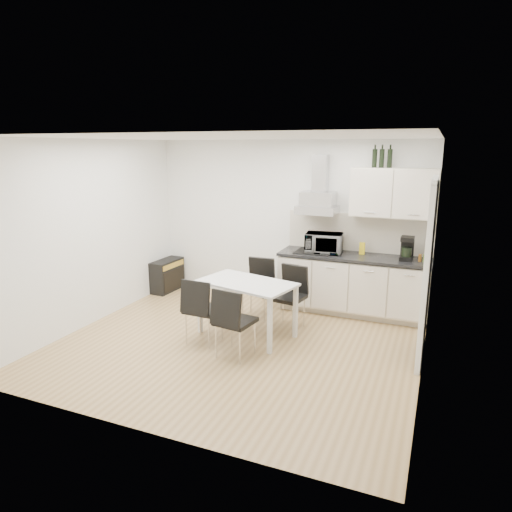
{
  "coord_description": "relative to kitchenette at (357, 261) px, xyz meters",
  "views": [
    {
      "loc": [
        2.32,
        -4.96,
        2.5
      ],
      "look_at": [
        0.11,
        0.4,
        1.1
      ],
      "focal_mm": 32.0,
      "sensor_mm": 36.0,
      "label": 1
    }
  ],
  "objects": [
    {
      "name": "ground",
      "position": [
        -1.19,
        -1.73,
        -0.83
      ],
      "size": [
        4.5,
        4.5,
        0.0
      ],
      "primitive_type": "plane",
      "color": "tan",
      "rests_on": "ground"
    },
    {
      "name": "wall_back",
      "position": [
        -1.19,
        0.27,
        0.47
      ],
      "size": [
        4.5,
        0.1,
        2.6
      ],
      "primitive_type": "cube",
      "color": "white",
      "rests_on": "ground"
    },
    {
      "name": "wall_front",
      "position": [
        -1.19,
        -3.73,
        0.47
      ],
      "size": [
        4.5,
        0.1,
        2.6
      ],
      "primitive_type": "cube",
      "color": "white",
      "rests_on": "ground"
    },
    {
      "name": "wall_left",
      "position": [
        -3.44,
        -1.73,
        0.47
      ],
      "size": [
        0.1,
        4.0,
        2.6
      ],
      "primitive_type": "cube",
      "color": "white",
      "rests_on": "ground"
    },
    {
      "name": "wall_right",
      "position": [
        1.06,
        -1.73,
        0.47
      ],
      "size": [
        0.1,
        4.0,
        2.6
      ],
      "primitive_type": "cube",
      "color": "white",
      "rests_on": "ground"
    },
    {
      "name": "ceiling",
      "position": [
        -1.19,
        -1.73,
        1.77
      ],
      "size": [
        4.5,
        4.5,
        0.0
      ],
      "primitive_type": "plane",
      "color": "white",
      "rests_on": "wall_back"
    },
    {
      "name": "doorway",
      "position": [
        1.02,
        -1.18,
        0.22
      ],
      "size": [
        0.08,
        1.04,
        2.1
      ],
      "primitive_type": "cube",
      "color": "white",
      "rests_on": "ground"
    },
    {
      "name": "kitchenette",
      "position": [
        0.0,
        0.0,
        0.0
      ],
      "size": [
        2.22,
        0.64,
        2.52
      ],
      "color": "beige",
      "rests_on": "ground"
    },
    {
      "name": "dining_table",
      "position": [
        -1.19,
        -1.39,
        -0.18
      ],
      "size": [
        1.38,
        0.98,
        0.75
      ],
      "rotation": [
        0.0,
        0.0,
        -0.23
      ],
      "color": "white",
      "rests_on": "ground"
    },
    {
      "name": "chair_far_left",
      "position": [
        -1.31,
        -0.73,
        -0.39
      ],
      "size": [
        0.46,
        0.52,
        0.88
      ],
      "primitive_type": null,
      "rotation": [
        0.0,
        0.0,
        3.18
      ],
      "color": "black",
      "rests_on": "ground"
    },
    {
      "name": "chair_far_right",
      "position": [
        -0.76,
        -0.95,
        -0.39
      ],
      "size": [
        0.52,
        0.57,
        0.88
      ],
      "primitive_type": null,
      "rotation": [
        0.0,
        0.0,
        2.96
      ],
      "color": "black",
      "rests_on": "ground"
    },
    {
      "name": "chair_near_left",
      "position": [
        -1.61,
        -1.81,
        -0.39
      ],
      "size": [
        0.46,
        0.52,
        0.88
      ],
      "primitive_type": null,
      "rotation": [
        0.0,
        0.0,
        -0.04
      ],
      "color": "black",
      "rests_on": "ground"
    },
    {
      "name": "chair_near_right",
      "position": [
        -1.06,
        -2.03,
        -0.39
      ],
      "size": [
        0.51,
        0.56,
        0.88
      ],
      "primitive_type": null,
      "rotation": [
        0.0,
        0.0,
        -0.14
      ],
      "color": "black",
      "rests_on": "ground"
    },
    {
      "name": "guitar_amp",
      "position": [
        -3.28,
        -0.13,
        -0.55
      ],
      "size": [
        0.32,
        0.68,
        0.56
      ],
      "rotation": [
        0.0,
        0.0,
        -0.05
      ],
      "color": "black",
      "rests_on": "ground"
    },
    {
      "name": "floor_speaker",
      "position": [
        -1.47,
        0.17,
        -0.68
      ],
      "size": [
        0.2,
        0.19,
        0.3
      ],
      "primitive_type": "cube",
      "rotation": [
        0.0,
        0.0,
        0.16
      ],
      "color": "black",
      "rests_on": "ground"
    }
  ]
}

